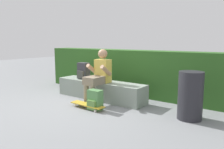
# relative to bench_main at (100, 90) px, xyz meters

# --- Properties ---
(ground_plane) EXTENTS (24.00, 24.00, 0.00)m
(ground_plane) POSITION_rel_bench_main_xyz_m (0.00, -0.25, -0.21)
(ground_plane) COLOR gray
(bench_main) EXTENTS (2.29, 0.51, 0.43)m
(bench_main) POSITION_rel_bench_main_xyz_m (0.00, 0.00, 0.00)
(bench_main) COLOR gray
(bench_main) RESTS_ON ground
(person_skater) EXTENTS (0.49, 0.62, 1.18)m
(person_skater) POSITION_rel_bench_main_xyz_m (0.15, -0.22, 0.42)
(person_skater) COLOR gold
(person_skater) RESTS_ON ground
(skateboard_near_person) EXTENTS (0.81, 0.22, 0.09)m
(skateboard_near_person) POSITION_rel_bench_main_xyz_m (0.29, -0.75, -0.14)
(skateboard_near_person) COLOR gold
(skateboard_near_person) RESTS_ON ground
(backpack_on_bench) EXTENTS (0.28, 0.23, 0.40)m
(backpack_on_bench) POSITION_rel_bench_main_xyz_m (-0.52, -0.01, 0.41)
(backpack_on_bench) COLOR #333338
(backpack_on_bench) RESTS_ON bench_main
(backpack_on_ground) EXTENTS (0.28, 0.23, 0.40)m
(backpack_on_ground) POSITION_rel_bench_main_xyz_m (0.46, -0.72, -0.02)
(backpack_on_ground) COLOR #51894C
(backpack_on_ground) RESTS_ON ground
(hedge_row) EXTENTS (5.53, 0.56, 1.12)m
(hedge_row) POSITION_rel_bench_main_xyz_m (0.38, 0.91, 0.35)
(hedge_row) COLOR #2C5B21
(hedge_row) RESTS_ON ground
(trash_bin) EXTENTS (0.42, 0.42, 0.84)m
(trash_bin) POSITION_rel_bench_main_xyz_m (2.14, -0.13, 0.21)
(trash_bin) COLOR #232328
(trash_bin) RESTS_ON ground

